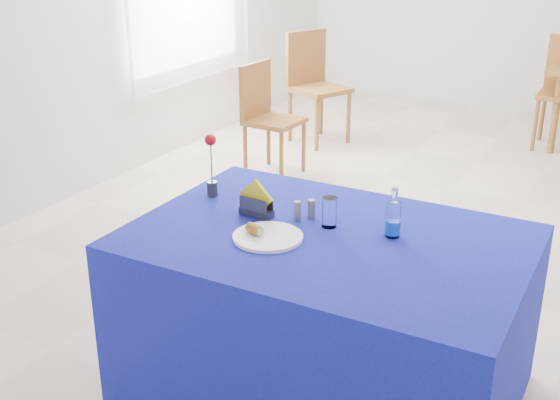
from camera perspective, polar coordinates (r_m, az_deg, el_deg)
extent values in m
plane|color=beige|center=(4.95, 11.32, -1.94)|extent=(7.00, 7.00, 0.00)
cylinder|color=white|center=(2.83, -1.00, -3.01)|extent=(0.29, 0.29, 0.01)
cylinder|color=white|center=(2.93, 4.04, -1.01)|extent=(0.06, 0.06, 0.13)
cylinder|color=slate|center=(3.01, 2.58, -0.74)|extent=(0.03, 0.03, 0.08)
cylinder|color=slate|center=(3.00, 1.42, -0.86)|extent=(0.03, 0.03, 0.08)
cube|color=navy|center=(3.05, 3.71, -9.37)|extent=(1.60, 1.10, 0.76)
cylinder|color=white|center=(2.86, 9.19, -1.55)|extent=(0.06, 0.06, 0.15)
cylinder|color=blue|center=(2.88, 9.14, -2.19)|extent=(0.06, 0.06, 0.06)
cylinder|color=silver|center=(2.83, 9.31, 0.31)|extent=(0.03, 0.03, 0.05)
cylinder|color=white|center=(2.81, 9.35, 0.93)|extent=(0.03, 0.03, 0.01)
cube|color=#333237|center=(3.04, -1.92, -1.00)|extent=(0.16, 0.07, 0.03)
cube|color=#3A3A3F|center=(3.01, -2.21, -0.68)|extent=(0.14, 0.02, 0.09)
cube|color=#36363B|center=(3.05, -1.65, -0.38)|extent=(0.14, 0.02, 0.09)
cube|color=gold|center=(3.02, -1.94, 0.27)|extent=(0.16, 0.02, 0.16)
cylinder|color=#25252A|center=(3.27, -5.52, 0.91)|extent=(0.05, 0.05, 0.07)
cylinder|color=#18611E|center=(3.23, -5.60, 2.82)|extent=(0.01, 0.01, 0.22)
sphere|color=#B30B15|center=(3.20, -5.68, 4.89)|extent=(0.05, 0.05, 0.05)
cylinder|color=olive|center=(6.72, 21.48, 6.50)|extent=(0.06, 0.06, 0.71)
cylinder|color=brown|center=(6.74, 20.03, 5.73)|extent=(0.04, 0.04, 0.48)
cylinder|color=brown|center=(7.11, 20.56, 6.44)|extent=(0.04, 0.04, 0.48)
cylinder|color=brown|center=(5.52, 0.11, 3.45)|extent=(0.03, 0.03, 0.43)
cylinder|color=brown|center=(5.81, 1.93, 4.35)|extent=(0.03, 0.03, 0.43)
cylinder|color=brown|center=(5.71, -2.84, 4.03)|extent=(0.03, 0.03, 0.43)
cylinder|color=brown|center=(5.98, -0.94, 4.89)|extent=(0.03, 0.03, 0.43)
cube|color=brown|center=(5.69, -0.44, 6.41)|extent=(0.43, 0.43, 0.04)
cube|color=brown|center=(5.73, -2.01, 8.94)|extent=(0.06, 0.41, 0.44)
cylinder|color=brown|center=(6.35, 3.02, 6.12)|extent=(0.04, 0.04, 0.49)
cylinder|color=brown|center=(6.60, 5.60, 6.66)|extent=(0.04, 0.04, 0.49)
cylinder|color=brown|center=(6.63, 0.81, 6.84)|extent=(0.04, 0.04, 0.49)
cylinder|color=brown|center=(6.88, 3.36, 7.35)|extent=(0.04, 0.04, 0.49)
cube|color=brown|center=(6.55, 3.25, 8.95)|extent=(0.60, 0.60, 0.04)
cube|color=brown|center=(6.65, 2.11, 11.49)|extent=(0.22, 0.43, 0.50)
cylinder|color=gold|center=(2.84, -2.09, -2.37)|extent=(0.08, 0.06, 0.04)
cylinder|color=beige|center=(2.81, -1.66, -2.60)|extent=(0.02, 0.03, 0.03)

